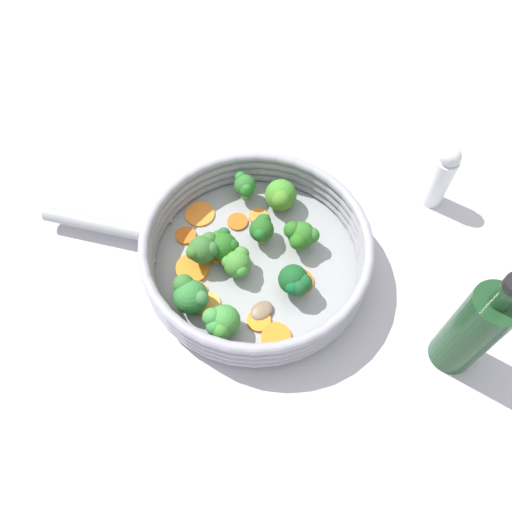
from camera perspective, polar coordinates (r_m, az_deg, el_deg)
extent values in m
plane|color=#BAB5C0|center=(0.72, 0.00, -1.27)|extent=(4.00, 4.00, 0.00)
cylinder|color=#939699|center=(0.71, 0.00, -0.95)|extent=(0.30, 0.30, 0.02)
torus|color=#95939F|center=(0.70, 0.00, -0.32)|extent=(0.31, 0.31, 0.01)
torus|color=#95939F|center=(0.69, 0.00, 0.30)|extent=(0.31, 0.31, 0.01)
torus|color=#95939F|center=(0.68, 0.00, 0.94)|extent=(0.31, 0.31, 0.01)
torus|color=#95939F|center=(0.66, 0.00, 1.61)|extent=(0.31, 0.31, 0.01)
cylinder|color=#999B9E|center=(0.76, -17.46, 3.44)|extent=(0.17, 0.03, 0.02)
sphere|color=#929596|center=(0.75, -9.78, 4.03)|extent=(0.01, 0.01, 0.01)
sphere|color=#929299|center=(0.72, -11.59, -0.54)|extent=(0.01, 0.01, 0.01)
cylinder|color=orange|center=(0.73, 5.06, 2.92)|extent=(0.04, 0.04, 0.00)
cylinder|color=orange|center=(0.75, 0.30, 4.53)|extent=(0.03, 0.03, 0.01)
cylinder|color=orange|center=(0.75, -6.44, 4.77)|extent=(0.05, 0.05, 0.00)
cylinder|color=orange|center=(0.66, 0.32, -7.38)|extent=(0.04, 0.04, 0.01)
cylinder|color=orange|center=(0.71, -4.80, 0.05)|extent=(0.04, 0.04, 0.00)
cylinder|color=orange|center=(0.70, -7.26, -1.39)|extent=(0.06, 0.06, 0.01)
cylinder|color=#DB5C16|center=(0.73, -8.03, 2.33)|extent=(0.04, 0.04, 0.00)
cylinder|color=#DE5D17|center=(0.74, -2.12, 3.93)|extent=(0.04, 0.04, 0.00)
cylinder|color=orange|center=(0.65, 2.31, -9.19)|extent=(0.04, 0.04, 0.01)
cylinder|color=#DC5E0F|center=(0.69, 4.99, -2.92)|extent=(0.05, 0.05, 0.00)
cylinder|color=#F09C3C|center=(0.68, -5.57, -5.46)|extent=(0.05, 0.05, 0.00)
cylinder|color=orange|center=(0.69, -7.07, -4.21)|extent=(0.05, 0.05, 0.00)
cylinder|color=#88B65F|center=(0.68, 4.16, -3.47)|extent=(0.01, 0.01, 0.02)
sphere|color=#154F20|center=(0.66, 4.27, -2.67)|extent=(0.04, 0.04, 0.04)
sphere|color=#0F582A|center=(0.65, 4.24, -3.58)|extent=(0.02, 0.02, 0.02)
sphere|color=#165326|center=(0.66, 5.37, -3.08)|extent=(0.03, 0.03, 0.03)
sphere|color=#1A5327|center=(0.65, 4.84, -3.53)|extent=(0.03, 0.03, 0.03)
cylinder|color=#7EB05B|center=(0.70, -6.03, -0.18)|extent=(0.01, 0.01, 0.02)
sphere|color=#34662C|center=(0.68, -6.19, 0.73)|extent=(0.04, 0.04, 0.04)
sphere|color=#376C2C|center=(0.69, -5.45, 1.64)|extent=(0.02, 0.02, 0.02)
sphere|color=#356C33|center=(0.68, -5.10, 0.82)|extent=(0.02, 0.02, 0.02)
sphere|color=#376824|center=(0.67, -7.20, 0.40)|extent=(0.02, 0.02, 0.02)
cylinder|color=#7F9C4C|center=(0.72, 0.95, 2.16)|extent=(0.01, 0.01, 0.02)
sphere|color=#235A1D|center=(0.70, 0.97, 2.94)|extent=(0.04, 0.04, 0.04)
sphere|color=#205E22|center=(0.71, 0.95, 3.96)|extent=(0.02, 0.02, 0.02)
sphere|color=#1D6221|center=(0.69, 0.40, 2.53)|extent=(0.02, 0.02, 0.02)
cylinder|color=#7CA64F|center=(0.76, -1.25, 7.17)|extent=(0.01, 0.01, 0.02)
sphere|color=#2B6C2A|center=(0.75, -1.27, 8.09)|extent=(0.03, 0.03, 0.03)
sphere|color=#236C22|center=(0.74, -1.10, 7.52)|extent=(0.02, 0.02, 0.02)
sphere|color=#277022|center=(0.74, -1.10, 7.66)|extent=(0.02, 0.02, 0.02)
sphere|color=#267129|center=(0.75, -1.79, 8.97)|extent=(0.02, 0.02, 0.02)
cylinder|color=#608651|center=(0.71, -3.64, 0.47)|extent=(0.01, 0.01, 0.01)
sphere|color=#25621D|center=(0.69, -3.72, 1.24)|extent=(0.04, 0.04, 0.04)
sphere|color=#1D5A1B|center=(0.69, -2.60, 1.49)|extent=(0.02, 0.02, 0.02)
sphere|color=#1D5E27|center=(0.69, -3.69, 2.53)|extent=(0.02, 0.02, 0.02)
sphere|color=#2D691D|center=(0.70, -4.34, 2.13)|extent=(0.02, 0.02, 0.02)
cylinder|color=#88B15E|center=(0.76, 2.79, 6.09)|extent=(0.01, 0.01, 0.01)
sphere|color=#3F862A|center=(0.74, 2.85, 6.98)|extent=(0.05, 0.05, 0.05)
sphere|color=#447D23|center=(0.72, 2.89, 6.42)|extent=(0.03, 0.03, 0.03)
sphere|color=#458D22|center=(0.73, 3.11, 6.12)|extent=(0.02, 0.02, 0.02)
cylinder|color=#5E8A53|center=(0.69, -2.09, -1.64)|extent=(0.01, 0.01, 0.01)
sphere|color=#418230|center=(0.68, -2.14, -0.93)|extent=(0.04, 0.04, 0.04)
sphere|color=#3B8B32|center=(0.67, -1.69, -1.67)|extent=(0.02, 0.02, 0.02)
sphere|color=#3D8433|center=(0.68, -3.24, -0.67)|extent=(0.02, 0.02, 0.02)
sphere|color=#42812F|center=(0.68, -1.70, 0.18)|extent=(0.02, 0.02, 0.02)
cylinder|color=#7AA65C|center=(0.67, -7.26, -5.40)|extent=(0.01, 0.01, 0.01)
sphere|color=#2F7734|center=(0.66, -7.45, -4.64)|extent=(0.05, 0.05, 0.05)
sphere|color=#306D2D|center=(0.65, -8.26, -3.26)|extent=(0.03, 0.03, 0.03)
sphere|color=#39713C|center=(0.64, -6.30, -4.82)|extent=(0.02, 0.02, 0.02)
cylinder|color=#7C9850|center=(0.66, -3.57, -8.06)|extent=(0.01, 0.01, 0.01)
sphere|color=#3B8637|center=(0.64, -3.67, -7.39)|extent=(0.04, 0.04, 0.04)
sphere|color=#3F862F|center=(0.63, -4.05, -8.43)|extent=(0.02, 0.02, 0.02)
sphere|color=#3C883B|center=(0.63, -5.05, -7.00)|extent=(0.03, 0.03, 0.03)
sphere|color=#39873F|center=(0.63, -4.71, -8.04)|extent=(0.02, 0.02, 0.02)
cylinder|color=#7AAC6C|center=(0.72, 5.10, 1.55)|extent=(0.02, 0.02, 0.02)
sphere|color=#2D6C22|center=(0.70, 5.22, 2.39)|extent=(0.04, 0.04, 0.04)
sphere|color=#27631C|center=(0.69, 4.17, 2.97)|extent=(0.02, 0.02, 0.02)
sphere|color=#337428|center=(0.70, 6.35, 2.37)|extent=(0.02, 0.02, 0.02)
sphere|color=#28681A|center=(0.69, 4.83, 1.69)|extent=(0.02, 0.02, 0.02)
ellipsoid|color=#7B624B|center=(0.67, 0.65, -6.27)|extent=(0.04, 0.04, 0.01)
cylinder|color=white|center=(0.80, 20.13, 7.99)|extent=(0.03, 0.03, 0.09)
sphere|color=silver|center=(0.76, 21.35, 10.50)|extent=(0.03, 0.03, 0.03)
cylinder|color=#193D1E|center=(0.64, 23.39, -7.89)|extent=(0.05, 0.05, 0.16)
cylinder|color=#193D1E|center=(0.56, 26.72, -4.00)|extent=(0.02, 0.02, 0.03)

